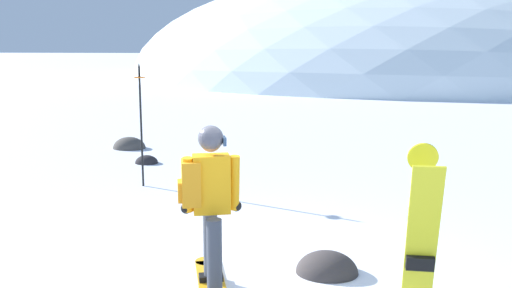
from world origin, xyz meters
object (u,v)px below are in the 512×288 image
at_px(spare_snowboard, 422,231).
at_px(rock_dark, 327,273).
at_px(snowboarder_main, 209,205).
at_px(rock_small, 147,163).
at_px(rock_mid, 129,148).
at_px(piste_marker_near, 141,117).

bearing_deg(spare_snowboard, rock_dark, 134.70).
xyz_separation_m(snowboarder_main, rock_dark, (1.17, 0.66, -0.92)).
height_order(snowboarder_main, rock_dark, snowboarder_main).
distance_m(snowboarder_main, rock_small, 6.58).
height_order(rock_mid, rock_small, rock_mid).
height_order(rock_dark, rock_small, rock_dark).
bearing_deg(rock_mid, piste_marker_near, -65.34).
bearing_deg(rock_dark, snowboarder_main, -150.45).
bearing_deg(rock_small, snowboarder_main, -65.13).
relative_size(snowboarder_main, rock_dark, 2.57).
bearing_deg(piste_marker_near, rock_small, 107.57).
relative_size(rock_dark, rock_small, 1.40).
bearing_deg(piste_marker_near, spare_snowboard, -45.53).
bearing_deg(rock_mid, snowboarder_main, -63.53).
xyz_separation_m(rock_dark, rock_small, (-3.91, 5.25, 0.00)).
bearing_deg(rock_small, piste_marker_near, -72.43).
bearing_deg(piste_marker_near, rock_dark, -45.59).
height_order(snowboarder_main, rock_small, snowboarder_main).
xyz_separation_m(snowboarder_main, spare_snowboard, (2.02, -0.20, -0.10)).
xyz_separation_m(snowboarder_main, rock_small, (-2.74, 5.91, -0.92)).
height_order(snowboarder_main, rock_mid, snowboarder_main).
height_order(snowboarder_main, piste_marker_near, piste_marker_near).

